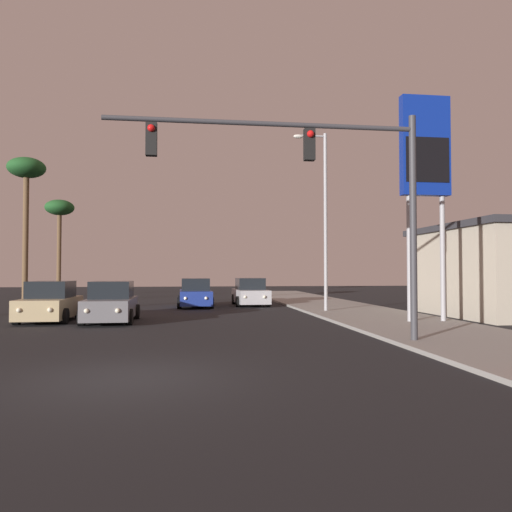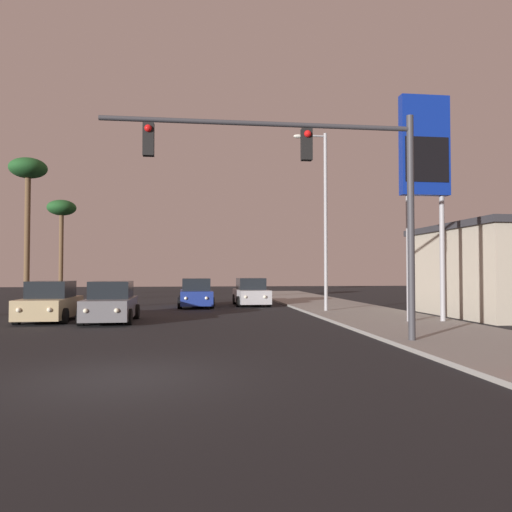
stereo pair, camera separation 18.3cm
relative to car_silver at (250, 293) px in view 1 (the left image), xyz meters
name	(u,v)px [view 1 (the left image)]	position (x,y,z in m)	size (l,w,h in m)	color
ground_plane	(125,378)	(-4.93, -20.43, -0.76)	(120.00, 120.00, 0.00)	black
sidewalk_right	(388,320)	(4.57, -10.43, -0.70)	(5.00, 60.00, 0.12)	gray
car_silver	(250,293)	(0.00, 0.00, 0.00)	(2.04, 4.34, 1.68)	#B7B7BC
car_tan	(50,303)	(-9.49, -8.56, 0.00)	(2.04, 4.31, 1.68)	tan
car_grey	(111,304)	(-6.90, -9.24, 0.00)	(2.04, 4.32, 1.68)	slate
car_blue	(195,294)	(-3.37, -0.94, 0.00)	(2.04, 4.33, 1.68)	navy
traffic_light_mast	(325,175)	(0.09, -16.80, 4.04)	(8.87, 0.36, 6.50)	#38383D
street_lamp	(323,212)	(2.99, -5.96, 4.36)	(1.74, 0.24, 9.00)	#99999E
gas_station_sign	(425,158)	(5.64, -11.71, 5.86)	(2.00, 0.42, 9.00)	#99999E
palm_tree_far	(60,213)	(-14.71, 13.57, 6.34)	(2.40, 2.40, 8.19)	brown
palm_tree_mid	(26,177)	(-14.31, 3.57, 7.52)	(2.40, 2.40, 9.53)	brown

